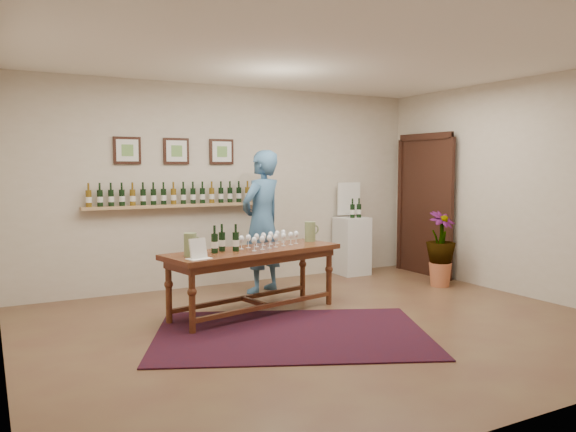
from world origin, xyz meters
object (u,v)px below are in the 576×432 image
display_pedestal (352,246)px  potted_plant (441,249)px  tasting_table (254,259)px  person (262,222)px

display_pedestal → potted_plant: bearing=-66.5°
tasting_table → potted_plant: 2.92m
tasting_table → potted_plant: potted_plant is taller
display_pedestal → tasting_table: bearing=-148.7°
tasting_table → display_pedestal: 2.74m
tasting_table → potted_plant: (2.91, 0.09, -0.10)m
display_pedestal → person: bearing=-165.2°
tasting_table → display_pedestal: display_pedestal is taller
potted_plant → person: 2.54m
person → display_pedestal: bearing=170.2°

